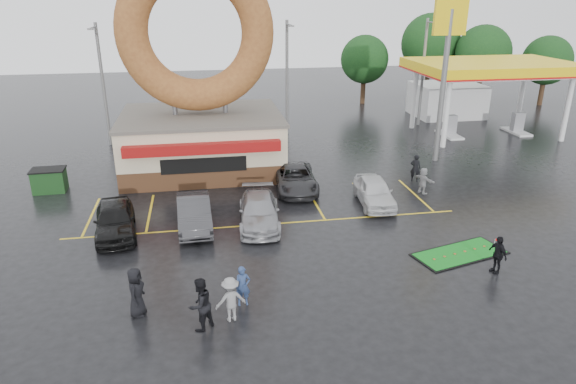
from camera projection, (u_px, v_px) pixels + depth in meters
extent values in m
plane|color=black|center=(278.00, 256.00, 22.86)|extent=(120.00, 120.00, 0.00)
cube|color=#472B19|center=(204.00, 159.00, 34.10)|extent=(10.00, 8.00, 1.20)
cube|color=beige|center=(202.00, 134.00, 33.47)|extent=(10.00, 8.00, 2.30)
cube|color=#59544C|center=(201.00, 115.00, 33.01)|extent=(10.20, 8.20, 0.20)
cube|color=maroon|center=(203.00, 149.00, 29.43)|extent=(9.00, 0.60, 0.60)
cylinder|color=slate|center=(175.00, 105.00, 32.51)|extent=(0.30, 0.30, 1.20)
cylinder|color=slate|center=(225.00, 103.00, 33.01)|extent=(0.30, 0.30, 1.20)
torus|color=brown|center=(196.00, 32.00, 31.16)|extent=(9.60, 2.00, 9.60)
cylinder|color=silver|center=(446.00, 115.00, 38.10)|extent=(0.40, 0.40, 5.00)
cylinder|color=silver|center=(567.00, 110.00, 39.69)|extent=(0.40, 0.40, 5.00)
cylinder|color=silver|center=(414.00, 99.00, 43.61)|extent=(0.40, 0.40, 5.00)
cylinder|color=silver|center=(521.00, 95.00, 45.20)|extent=(0.40, 0.40, 5.00)
cube|color=silver|center=(492.00, 70.00, 40.65)|extent=(12.00, 8.00, 0.50)
cube|color=yellow|center=(492.00, 66.00, 40.54)|extent=(12.30, 8.30, 0.70)
cube|color=#99999E|center=(450.00, 125.00, 41.76)|extent=(0.90, 0.60, 1.60)
cube|color=#99999E|center=(518.00, 122.00, 42.71)|extent=(0.90, 0.60, 1.60)
cube|color=silver|center=(447.00, 100.00, 48.44)|extent=(6.00, 5.00, 3.00)
cylinder|color=slate|center=(443.00, 88.00, 34.12)|extent=(0.36, 0.36, 10.00)
cube|color=yellow|center=(451.00, 17.00, 32.49)|extent=(2.20, 0.30, 2.20)
cylinder|color=slate|center=(103.00, 86.00, 38.01)|extent=(0.24, 0.24, 9.00)
cylinder|color=slate|center=(93.00, 27.00, 35.57)|extent=(0.12, 2.00, 0.12)
cube|color=slate|center=(91.00, 29.00, 34.66)|extent=(0.40, 0.18, 0.12)
cylinder|color=slate|center=(287.00, 79.00, 41.14)|extent=(0.24, 0.24, 9.00)
cylinder|color=slate|center=(289.00, 25.00, 38.70)|extent=(0.12, 2.00, 0.12)
cube|color=slate|center=(291.00, 26.00, 37.80)|extent=(0.40, 0.18, 0.12)
cylinder|color=slate|center=(423.00, 73.00, 43.96)|extent=(0.24, 0.24, 9.00)
cylinder|color=slate|center=(433.00, 22.00, 41.52)|extent=(0.12, 2.00, 0.12)
cube|color=slate|center=(438.00, 24.00, 40.62)|extent=(0.40, 0.18, 0.12)
cylinder|color=#332114|center=(478.00, 89.00, 54.01)|extent=(0.50, 0.50, 2.88)
sphere|color=black|center=(483.00, 53.00, 52.64)|extent=(5.60, 5.60, 5.60)
cylinder|color=#332114|center=(541.00, 93.00, 53.19)|extent=(0.50, 0.50, 2.52)
sphere|color=black|center=(547.00, 60.00, 51.99)|extent=(4.90, 4.90, 4.90)
cylinder|color=#332114|center=(427.00, 83.00, 56.98)|extent=(0.50, 0.50, 3.24)
sphere|color=black|center=(431.00, 43.00, 55.45)|extent=(6.30, 6.30, 6.30)
cylinder|color=#332114|center=(363.00, 91.00, 54.01)|extent=(0.50, 0.50, 2.52)
sphere|color=black|center=(365.00, 59.00, 52.81)|extent=(4.90, 4.90, 4.90)
imported|color=black|center=(115.00, 219.00, 24.62)|extent=(2.45, 4.82, 1.57)
imported|color=#313133|center=(194.00, 213.00, 25.44)|extent=(1.79, 4.66, 1.52)
imported|color=#939397|center=(259.00, 211.00, 25.75)|extent=(2.40, 5.04, 1.42)
imported|color=#29292B|center=(296.00, 178.00, 30.31)|extent=(2.71, 5.23, 1.41)
imported|color=silver|center=(374.00, 191.00, 28.24)|extent=(2.13, 4.49, 1.48)
imported|color=navy|center=(243.00, 286.00, 19.03)|extent=(0.60, 0.41, 1.57)
imported|color=black|center=(200.00, 304.00, 17.57)|extent=(1.20, 1.19, 1.96)
imported|color=gray|center=(231.00, 299.00, 18.09)|extent=(1.20, 0.84, 1.70)
imported|color=black|center=(136.00, 292.00, 18.37)|extent=(0.76, 1.01, 1.88)
imported|color=black|center=(498.00, 254.00, 21.26)|extent=(0.59, 1.03, 1.65)
imported|color=#939395|center=(423.00, 181.00, 29.77)|extent=(0.96, 1.50, 1.55)
imported|color=black|center=(415.00, 168.00, 31.61)|extent=(0.75, 0.65, 1.74)
cube|color=#173D18|center=(49.00, 181.00, 30.07)|extent=(1.83, 1.25, 1.30)
cube|color=black|center=(460.00, 254.00, 23.00)|extent=(4.58, 2.88, 0.05)
cube|color=#13761D|center=(460.00, 253.00, 22.99)|extent=(4.34, 2.64, 0.03)
cylinder|color=silver|center=(494.00, 244.00, 23.34)|extent=(0.02, 0.02, 0.48)
cube|color=red|center=(496.00, 240.00, 23.28)|extent=(0.14, 0.01, 0.10)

